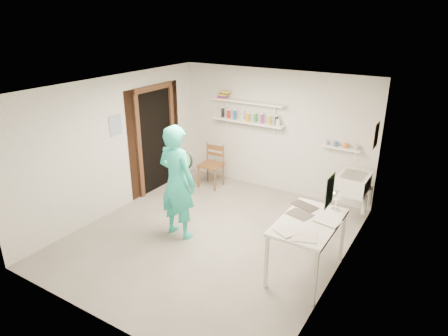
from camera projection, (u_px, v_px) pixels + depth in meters
The scene contains 27 objects.
floor at pixel (211, 237), 6.46m from camera, with size 4.00×4.50×0.02m, color slate.
ceiling at pixel (209, 86), 5.57m from camera, with size 4.00×4.50×0.02m, color silver.
wall_back at pixel (274, 131), 7.81m from camera, with size 4.00×0.02×2.40m, color silver.
wall_front at pixel (93, 233), 4.22m from camera, with size 4.00×0.02×2.40m, color silver.
wall_left at pixel (115, 145), 6.99m from camera, with size 0.02×4.50×2.40m, color silver.
wall_right at pixel (343, 197), 5.04m from camera, with size 0.02×4.50×2.40m, color silver.
doorway_recess at pixel (156, 141), 7.89m from camera, with size 0.02×0.90×2.00m, color black.
corridor_box at pixel (129, 133), 8.22m from camera, with size 1.40×1.50×2.10m, color brown.
door_lintel at pixel (153, 88), 7.50m from camera, with size 0.06×1.05×0.10m, color brown.
door_jamb_near at pixel (139, 148), 7.48m from camera, with size 0.06×0.10×2.00m, color brown.
door_jamb_far at pixel (172, 135), 8.28m from camera, with size 0.06×0.10×2.00m, color brown.
shelf_lower at pixel (248, 122), 7.89m from camera, with size 1.50×0.22×0.03m, color white.
shelf_upper at pixel (249, 102), 7.75m from camera, with size 1.50×0.22×0.03m, color white.
ledge_shelf at pixel (340, 148), 7.11m from camera, with size 0.70×0.14×0.03m, color white.
poster_left at pixel (116, 125), 6.90m from camera, with size 0.01×0.28×0.36m, color #334C7F.
poster_right_a at pixel (376, 135), 6.35m from camera, with size 0.01×0.34×0.42m, color #995933.
poster_right_b at pixel (330, 191), 4.50m from camera, with size 0.01×0.30×0.38m, color #3F724C.
belfast_sink at pixel (353, 183), 6.69m from camera, with size 0.48×0.60×0.30m, color white.
man at pixel (177, 182), 6.18m from camera, with size 0.67×0.44×1.84m, color #27C4A9.
wall_clock at pixel (184, 159), 6.25m from camera, with size 0.33×0.33×0.04m, color beige.
wooden_chair at pixel (211, 165), 8.13m from camera, with size 0.44×0.42×0.94m, color brown.
work_table at pixel (307, 247), 5.41m from camera, with size 0.73×1.22×0.81m, color silver.
desk_lamp at pixel (337, 196), 5.47m from camera, with size 0.15×0.15×0.15m, color white.
spray_cans at pixel (248, 117), 7.86m from camera, with size 1.31×0.06×0.17m.
book_stack at pixel (224, 95), 7.99m from camera, with size 0.26×0.14×0.14m.
ledge_pots at pixel (341, 145), 7.09m from camera, with size 0.48×0.07×0.09m.
papers at pixel (309, 220), 5.25m from camera, with size 0.30×0.22×0.02m.
Camera 1 is at (3.11, -4.66, 3.38)m, focal length 32.00 mm.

